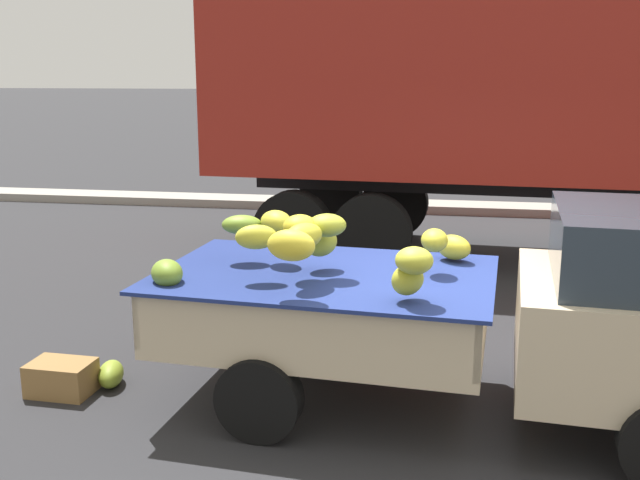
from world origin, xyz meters
TOP-DOWN VIEW (x-y plane):
  - ground at (0.00, 0.00)m, footprint 220.00×220.00m
  - curb_strip at (0.00, 8.79)m, footprint 80.00×0.80m
  - pickup_truck at (0.77, -0.07)m, footprint 4.80×2.13m
  - fallen_banana_bunch_near_tailgate at (-2.92, 0.02)m, footprint 0.32×0.44m
  - produce_crate at (-3.26, -0.21)m, footprint 0.53×0.38m

SIDE VIEW (x-z plane):
  - ground at x=0.00m, z-range 0.00..0.00m
  - curb_strip at x=0.00m, z-range 0.00..0.16m
  - fallen_banana_bunch_near_tailgate at x=-2.92m, z-range 0.00..0.21m
  - produce_crate at x=-3.26m, z-range 0.00..0.28m
  - pickup_truck at x=0.77m, z-range 0.04..1.74m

